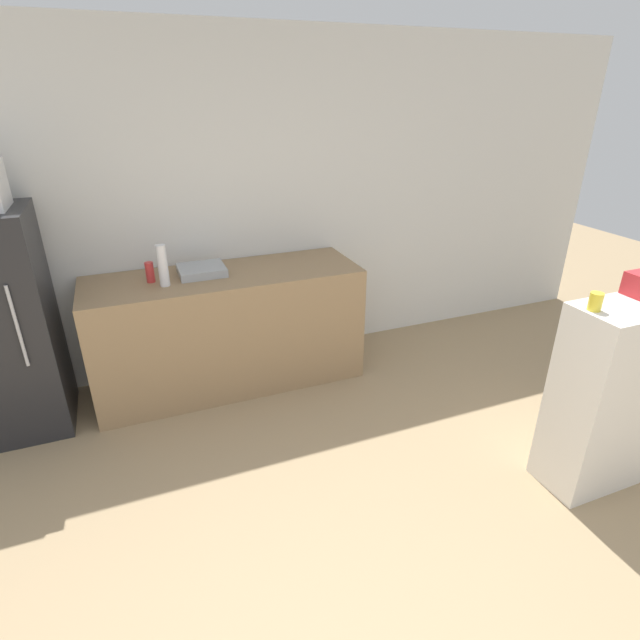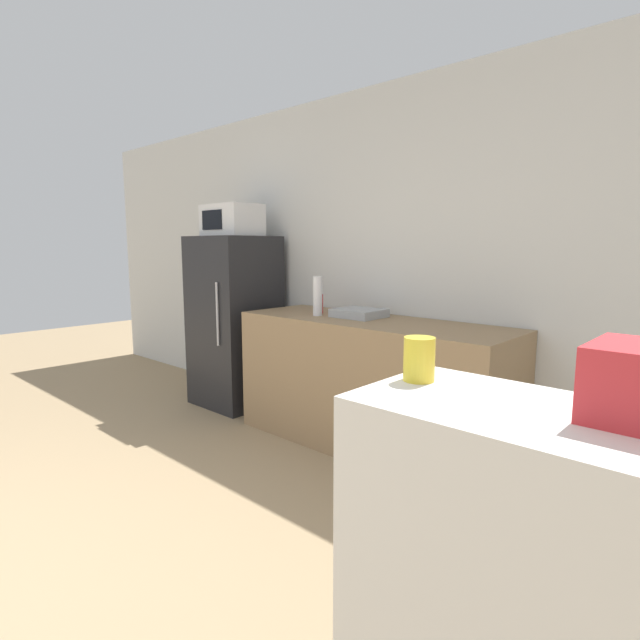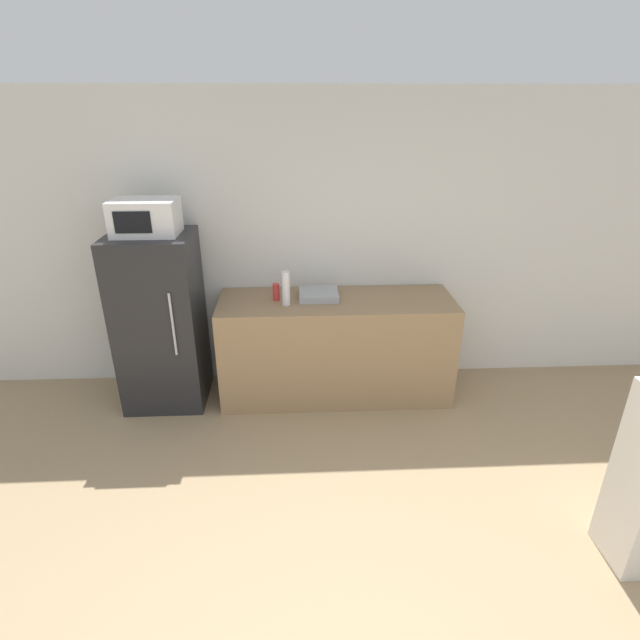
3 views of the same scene
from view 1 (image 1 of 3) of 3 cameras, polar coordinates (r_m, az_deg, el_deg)
name	(u,v)px [view 1 (image 1 of 3)]	position (r m, az deg, el deg)	size (l,w,h in m)	color
wall_back	(184,214)	(4.00, -15.29, 11.64)	(8.00, 0.06, 2.60)	silver
counter	(229,329)	(3.95, -10.38, -1.06)	(2.02, 0.68, 0.92)	#937551
sink_basin	(202,270)	(3.79, -13.37, 5.55)	(0.33, 0.30, 0.06)	#9EA3A8
bottle_tall	(163,266)	(3.60, -17.53, 5.94)	(0.07, 0.07, 0.29)	silver
bottle_short	(150,272)	(3.72, -18.87, 5.19)	(0.06, 0.06, 0.14)	red
shelf_cabinet	(615,395)	(3.34, 30.66, -7.43)	(0.73, 0.34, 1.14)	white
jar	(596,302)	(2.88, 28.97, 1.86)	(0.07, 0.07, 0.09)	yellow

